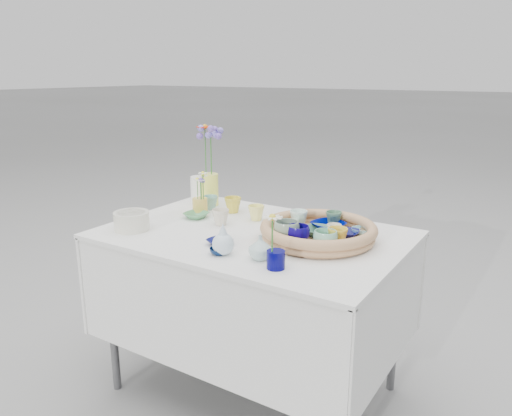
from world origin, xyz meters
The scene contains 34 objects.
ground centered at (0.00, 0.00, 0.00)m, with size 80.00×80.00×0.00m, color gray.
display_table centered at (0.00, 0.00, 0.00)m, with size 1.26×0.86×0.77m, color white, non-canonical shape.
wicker_tray centered at (0.28, 0.05, 0.80)m, with size 0.47×0.47×0.08m, color #A3744B, non-canonical shape.
tray_ceramic_0 centered at (0.28, 0.16, 0.80)m, with size 0.14×0.14×0.03m, color #00096F.
tray_ceramic_1 centered at (0.37, 0.12, 0.80)m, with size 0.10×0.10×0.03m, color #090B52.
tray_ceramic_2 centered at (0.39, -0.01, 0.82)m, with size 0.08×0.08×0.07m, color gold.
tray_ceramic_3 centered at (0.27, 0.07, 0.80)m, with size 0.13×0.13×0.03m, color #407157.
tray_ceramic_4 centered at (0.20, -0.06, 0.82)m, with size 0.10×0.10×0.08m, color gray.
tray_ceramic_5 centered at (0.17, 0.05, 0.80)m, with size 0.09×0.09×0.03m, color #AADFC5.
tray_ceramic_6 centered at (0.15, 0.13, 0.82)m, with size 0.08×0.08×0.07m, color silver.
tray_ceramic_7 centered at (0.34, 0.07, 0.81)m, with size 0.06×0.06×0.06m, color beige.
tray_ceramic_8 centered at (0.41, 0.18, 0.80)m, with size 0.08×0.08×0.02m, color #98E6FF.
tray_ceramic_9 centered at (0.25, -0.07, 0.82)m, with size 0.09×0.09×0.07m, color #0D0265.
tray_ceramic_10 centered at (0.12, -0.03, 0.80)m, with size 0.09×0.09×0.03m, color #DCB074.
tray_ceramic_11 centered at (0.37, -0.07, 0.82)m, with size 0.09×0.09×0.07m, color #77BAA0.
tray_ceramic_12 centered at (0.27, 0.22, 0.82)m, with size 0.07×0.07×0.07m, color #467151.
loose_ceramic_0 centered at (-0.26, 0.21, 0.80)m, with size 0.08×0.08×0.08m, color gold.
loose_ceramic_1 centered at (-0.09, 0.17, 0.80)m, with size 0.08×0.08×0.07m, color #F3ED75.
loose_ceramic_2 centered at (-0.35, 0.04, 0.78)m, with size 0.11×0.11×0.03m, color #529860.
loose_ceramic_3 centered at (-0.19, 0.02, 0.80)m, with size 0.08×0.08×0.07m, color beige.
loose_ceramic_4 centered at (-0.03, -0.20, 0.78)m, with size 0.10×0.10×0.02m, color #0F1454.
loose_ceramic_5 centered at (-0.39, 0.20, 0.80)m, with size 0.07×0.07×0.07m, color #7CBAA4.
loose_ceramic_6 centered at (0.03, -0.29, 0.78)m, with size 0.08×0.08×0.02m, color #06193E.
fluted_bowl centered at (-0.47, -0.25, 0.80)m, with size 0.15×0.15×0.08m, color beige, non-canonical shape.
bud_vase_paleblue centered at (0.05, -0.28, 0.83)m, with size 0.08×0.08×0.13m, color silver, non-canonical shape.
bud_vase_seafoam centered at (0.19, -0.25, 0.81)m, with size 0.09×0.09×0.09m, color #A3C0BB.
bud_vase_cobalt centered at (0.28, -0.30, 0.80)m, with size 0.07×0.07×0.07m, color #01004C.
single_daisy centered at (0.28, -0.31, 0.89)m, with size 0.08×0.08×0.14m, color white, non-canonical shape.
tall_vase_yellow centered at (-0.44, 0.27, 0.85)m, with size 0.09×0.09×0.16m, color #FAFF5A.
gerbera centered at (-0.45, 0.26, 1.05)m, with size 0.10×0.10×0.26m, color #FB2902, non-canonical shape.
hydrangea centered at (-0.43, 0.27, 1.04)m, with size 0.09×0.09×0.30m, color #6C4FB3, non-canonical shape.
white_pitcher centered at (-0.53, 0.31, 0.83)m, with size 0.14×0.10×0.13m, color white, non-canonical shape.
daisy_cup centered at (-0.38, 0.11, 0.80)m, with size 0.07×0.07×0.08m, color gold.
daisy_posy centered at (-0.37, 0.11, 0.91)m, with size 0.08×0.08×0.14m, color white, non-canonical shape.
Camera 1 is at (1.10, -1.71, 1.43)m, focal length 35.00 mm.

